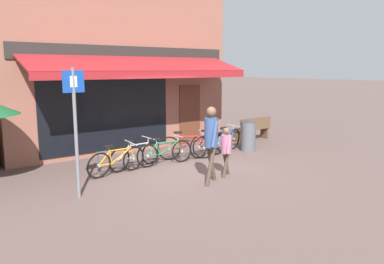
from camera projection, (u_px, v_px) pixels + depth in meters
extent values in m
plane|color=brown|center=(189.00, 169.00, 10.07)|extent=(160.00, 160.00, 0.00)
cube|color=#8E5647|center=(111.00, 63.00, 12.98)|extent=(7.68, 3.00, 5.77)
cube|color=black|center=(108.00, 115.00, 11.56)|extent=(4.22, 0.04, 2.20)
cube|color=#5B2D1E|center=(190.00, 114.00, 13.46)|extent=(0.90, 0.04, 2.10)
cube|color=#282623|center=(131.00, 53.00, 11.74)|extent=(7.29, 0.06, 0.44)
cube|color=maroon|center=(143.00, 64.00, 11.21)|extent=(6.91, 1.54, 0.50)
cube|color=maroon|center=(157.00, 75.00, 10.67)|extent=(6.91, 0.03, 0.20)
cylinder|color=#47494F|center=(173.00, 142.00, 10.96)|extent=(4.77, 0.04, 0.04)
cylinder|color=#47494F|center=(98.00, 163.00, 9.62)|extent=(0.04, 0.04, 0.55)
cylinder|color=#47494F|center=(232.00, 142.00, 12.39)|extent=(0.04, 0.04, 0.55)
torus|color=black|center=(133.00, 158.00, 9.88)|extent=(0.68, 0.23, 0.67)
cylinder|color=#9E9EA3|center=(133.00, 158.00, 9.88)|extent=(0.08, 0.08, 0.08)
torus|color=black|center=(99.00, 166.00, 9.16)|extent=(0.68, 0.23, 0.67)
cylinder|color=#9E9EA3|center=(99.00, 166.00, 9.16)|extent=(0.08, 0.08, 0.08)
cylinder|color=orange|center=(121.00, 156.00, 9.57)|extent=(0.58, 0.07, 0.36)
cylinder|color=orange|center=(120.00, 149.00, 9.50)|extent=(0.64, 0.13, 0.05)
cylinder|color=orange|center=(111.00, 157.00, 9.35)|extent=(0.12, 0.10, 0.35)
cylinder|color=orange|center=(105.00, 165.00, 9.29)|extent=(0.37, 0.09, 0.05)
cylinder|color=orange|center=(104.00, 158.00, 9.22)|extent=(0.31, 0.04, 0.35)
cylinder|color=orange|center=(132.00, 153.00, 9.80)|extent=(0.15, 0.10, 0.32)
cylinder|color=#9E9EA3|center=(109.00, 149.00, 9.25)|extent=(0.06, 0.05, 0.11)
cube|color=black|center=(109.00, 147.00, 9.22)|extent=(0.25, 0.14, 0.06)
cylinder|color=#9E9EA3|center=(131.00, 145.00, 9.70)|extent=(0.03, 0.05, 0.14)
cylinder|color=#9E9EA3|center=(131.00, 143.00, 9.69)|extent=(0.10, 0.52, 0.09)
torus|color=black|center=(151.00, 153.00, 10.55)|extent=(0.67, 0.24, 0.67)
cylinder|color=#9E9EA3|center=(151.00, 153.00, 10.55)|extent=(0.08, 0.08, 0.07)
torus|color=black|center=(119.00, 160.00, 9.71)|extent=(0.67, 0.24, 0.67)
cylinder|color=#9E9EA3|center=(119.00, 160.00, 9.71)|extent=(0.08, 0.08, 0.07)
cylinder|color=#BCB7B2|center=(140.00, 150.00, 10.20)|extent=(0.62, 0.14, 0.36)
cylinder|color=#BCB7B2|center=(139.00, 144.00, 10.13)|extent=(0.68, 0.19, 0.05)
cylinder|color=#BCB7B2|center=(130.00, 152.00, 9.94)|extent=(0.12, 0.09, 0.35)
cylinder|color=#BCB7B2|center=(125.00, 159.00, 9.86)|extent=(0.39, 0.12, 0.05)
cylinder|color=#BCB7B2|center=(124.00, 153.00, 9.79)|extent=(0.34, 0.08, 0.35)
cylinder|color=#BCB7B2|center=(149.00, 148.00, 10.47)|extent=(0.16, 0.10, 0.32)
cylinder|color=#9E9EA3|center=(128.00, 144.00, 9.85)|extent=(0.06, 0.05, 0.11)
cube|color=black|center=(128.00, 142.00, 9.82)|extent=(0.26, 0.15, 0.06)
cylinder|color=#9E9EA3|center=(148.00, 140.00, 10.38)|extent=(0.03, 0.04, 0.14)
cylinder|color=#9E9EA3|center=(148.00, 138.00, 10.36)|extent=(0.14, 0.51, 0.07)
torus|color=black|center=(182.00, 151.00, 10.83)|extent=(0.65, 0.12, 0.65)
cylinder|color=#9E9EA3|center=(182.00, 151.00, 10.83)|extent=(0.07, 0.07, 0.07)
torus|color=black|center=(147.00, 156.00, 10.23)|extent=(0.65, 0.12, 0.65)
cylinder|color=#9E9EA3|center=(147.00, 156.00, 10.23)|extent=(0.07, 0.07, 0.07)
cylinder|color=#23703D|center=(169.00, 148.00, 10.58)|extent=(0.61, 0.06, 0.35)
cylinder|color=#23703D|center=(167.00, 142.00, 10.54)|extent=(0.68, 0.08, 0.05)
cylinder|color=#23703D|center=(158.00, 149.00, 10.40)|extent=(0.12, 0.06, 0.34)
cylinder|color=#23703D|center=(154.00, 155.00, 10.34)|extent=(0.39, 0.06, 0.05)
cylinder|color=#23703D|center=(152.00, 149.00, 10.29)|extent=(0.33, 0.04, 0.34)
cylinder|color=#23703D|center=(180.00, 146.00, 10.77)|extent=(0.16, 0.06, 0.31)
cylinder|color=#9E9EA3|center=(156.00, 141.00, 10.34)|extent=(0.06, 0.03, 0.11)
cube|color=black|center=(156.00, 139.00, 10.32)|extent=(0.25, 0.12, 0.05)
cylinder|color=#9E9EA3|center=(178.00, 139.00, 10.71)|extent=(0.03, 0.03, 0.14)
cylinder|color=#9E9EA3|center=(178.00, 136.00, 10.70)|extent=(0.06, 0.52, 0.05)
torus|color=black|center=(204.00, 147.00, 11.22)|extent=(0.67, 0.40, 0.71)
cylinder|color=#9E9EA3|center=(204.00, 147.00, 11.22)|extent=(0.09, 0.09, 0.07)
torus|color=black|center=(169.00, 148.00, 11.04)|extent=(0.67, 0.40, 0.71)
cylinder|color=#9E9EA3|center=(169.00, 148.00, 11.04)|extent=(0.09, 0.09, 0.07)
cylinder|color=#B21E1E|center=(191.00, 142.00, 11.11)|extent=(0.53, 0.31, 0.38)
cylinder|color=#B21E1E|center=(190.00, 136.00, 11.07)|extent=(0.59, 0.33, 0.05)
cylinder|color=#B21E1E|center=(180.00, 142.00, 11.06)|extent=(0.12, 0.06, 0.38)
cylinder|color=#B21E1E|center=(175.00, 148.00, 11.07)|extent=(0.35, 0.20, 0.05)
cylinder|color=#B21E1E|center=(174.00, 142.00, 11.02)|extent=(0.29, 0.19, 0.37)
cylinder|color=#B21E1E|center=(202.00, 142.00, 11.17)|extent=(0.15, 0.08, 0.35)
cylinder|color=#9E9EA3|center=(178.00, 135.00, 11.00)|extent=(0.06, 0.04, 0.11)
cube|color=black|center=(178.00, 132.00, 10.98)|extent=(0.26, 0.20, 0.05)
cylinder|color=#9E9EA3|center=(201.00, 134.00, 11.11)|extent=(0.04, 0.04, 0.14)
cylinder|color=#9E9EA3|center=(201.00, 132.00, 11.09)|extent=(0.26, 0.47, 0.05)
torus|color=black|center=(224.00, 142.00, 11.97)|extent=(0.71, 0.12, 0.70)
cylinder|color=#9E9EA3|center=(224.00, 142.00, 11.97)|extent=(0.07, 0.07, 0.07)
torus|color=black|center=(199.00, 147.00, 11.27)|extent=(0.71, 0.12, 0.70)
cylinder|color=#9E9EA3|center=(199.00, 147.00, 11.27)|extent=(0.07, 0.07, 0.07)
cylinder|color=black|center=(215.00, 139.00, 11.68)|extent=(0.60, 0.09, 0.38)
cylinder|color=black|center=(214.00, 133.00, 11.63)|extent=(0.67, 0.08, 0.05)
cylinder|color=black|center=(207.00, 140.00, 11.46)|extent=(0.12, 0.05, 0.37)
cylinder|color=black|center=(203.00, 146.00, 11.39)|extent=(0.38, 0.06, 0.05)
cylinder|color=black|center=(202.00, 141.00, 11.34)|extent=(0.32, 0.07, 0.37)
cylinder|color=black|center=(222.00, 137.00, 11.91)|extent=(0.15, 0.04, 0.34)
cylinder|color=#9E9EA3|center=(205.00, 133.00, 11.40)|extent=(0.05, 0.03, 0.11)
cube|color=black|center=(205.00, 131.00, 11.38)|extent=(0.25, 0.12, 0.05)
cylinder|color=#9E9EA3|center=(221.00, 130.00, 11.84)|extent=(0.03, 0.03, 0.14)
cylinder|color=#9E9EA3|center=(221.00, 128.00, 11.83)|extent=(0.06, 0.52, 0.04)
torus|color=black|center=(234.00, 139.00, 12.53)|extent=(0.71, 0.30, 0.71)
cylinder|color=#9E9EA3|center=(234.00, 139.00, 12.53)|extent=(0.09, 0.08, 0.07)
torus|color=black|center=(218.00, 144.00, 11.72)|extent=(0.71, 0.30, 0.71)
cylinder|color=#9E9EA3|center=(218.00, 144.00, 11.72)|extent=(0.09, 0.08, 0.07)
cylinder|color=#1E4793|center=(229.00, 136.00, 12.19)|extent=(0.56, 0.17, 0.38)
cylinder|color=#1E4793|center=(228.00, 131.00, 12.12)|extent=(0.61, 0.22, 0.05)
cylinder|color=#1E4793|center=(224.00, 137.00, 11.94)|extent=(0.11, 0.10, 0.37)
cylinder|color=#1E4793|center=(221.00, 143.00, 11.86)|extent=(0.35, 0.14, 0.05)
cylinder|color=#1E4793|center=(221.00, 138.00, 11.79)|extent=(0.31, 0.10, 0.37)
cylinder|color=#1E4793|center=(234.00, 134.00, 12.45)|extent=(0.14, 0.10, 0.34)
cylinder|color=#9E9EA3|center=(223.00, 130.00, 11.85)|extent=(0.06, 0.05, 0.11)
cube|color=black|center=(223.00, 128.00, 11.82)|extent=(0.26, 0.17, 0.06)
cylinder|color=#9E9EA3|center=(233.00, 128.00, 12.36)|extent=(0.04, 0.04, 0.14)
cylinder|color=#9E9EA3|center=(234.00, 125.00, 12.34)|extent=(0.18, 0.50, 0.06)
cylinder|color=#47382D|center=(211.00, 163.00, 8.97)|extent=(0.36, 0.17, 0.89)
cylinder|color=#47382D|center=(210.00, 167.00, 8.67)|extent=(0.36, 0.17, 0.89)
cylinder|color=#334C7F|center=(211.00, 133.00, 8.69)|extent=(0.37, 0.37, 0.69)
sphere|color=brown|center=(211.00, 112.00, 8.60)|extent=(0.23, 0.23, 0.23)
cylinder|color=#334C7F|center=(215.00, 134.00, 8.49)|extent=(0.29, 0.19, 0.60)
cylinder|color=#334C7F|center=(206.00, 125.00, 8.82)|extent=(0.19, 0.19, 0.29)
cylinder|color=brown|center=(207.00, 121.00, 8.82)|extent=(0.09, 0.16, 0.46)
cube|color=black|center=(208.00, 112.00, 8.75)|extent=(0.03, 0.07, 0.14)
cylinder|color=#47382D|center=(226.00, 163.00, 9.52)|extent=(0.26, 0.11, 0.61)
cylinder|color=#47382D|center=(226.00, 166.00, 9.30)|extent=(0.26, 0.11, 0.61)
cylinder|color=#B26684|center=(226.00, 144.00, 9.32)|extent=(0.28, 0.28, 0.46)
sphere|color=brown|center=(226.00, 131.00, 9.27)|extent=(0.15, 0.15, 0.15)
cylinder|color=#B26684|center=(229.00, 145.00, 9.17)|extent=(0.21, 0.14, 0.41)
cylinder|color=#B26684|center=(224.00, 143.00, 9.48)|extent=(0.21, 0.14, 0.41)
cylinder|color=#515459|center=(248.00, 136.00, 12.30)|extent=(0.49, 0.49, 0.95)
cone|color=#33353A|center=(249.00, 121.00, 12.21)|extent=(0.50, 0.50, 0.10)
cylinder|color=slate|center=(76.00, 134.00, 7.65)|extent=(0.07, 0.07, 2.70)
cube|color=#14429E|center=(73.00, 82.00, 7.47)|extent=(0.44, 0.02, 0.44)
cube|color=white|center=(74.00, 82.00, 7.46)|extent=(0.14, 0.01, 0.22)
cube|color=brown|center=(252.00, 128.00, 14.11)|extent=(1.61, 0.46, 0.06)
cube|color=brown|center=(256.00, 123.00, 13.93)|extent=(1.60, 0.07, 0.40)
cube|color=brown|center=(238.00, 136.00, 13.72)|extent=(0.09, 0.35, 0.45)
cube|color=brown|center=(264.00, 132.00, 14.59)|extent=(0.09, 0.35, 0.45)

